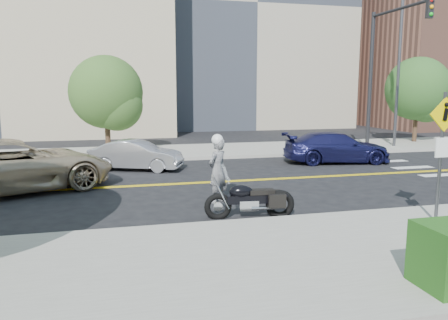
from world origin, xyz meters
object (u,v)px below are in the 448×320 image
(motorcyclist, at_px, (217,169))
(parked_car_blue, at_px, (337,147))
(pedestrian_sign, at_px, (442,145))
(motorcycle, at_px, (250,191))
(suv, at_px, (14,165))
(parked_car_silver, at_px, (136,155))

(motorcyclist, height_order, parked_car_blue, motorcyclist)
(pedestrian_sign, bearing_deg, parked_car_blue, 75.79)
(pedestrian_sign, distance_m, motorcycle, 4.56)
(suv, bearing_deg, motorcycle, -148.47)
(pedestrian_sign, bearing_deg, parked_car_silver, 124.43)
(suv, relative_size, parked_car_silver, 1.66)
(suv, bearing_deg, parked_car_blue, -100.90)
(parked_car_silver, bearing_deg, parked_car_blue, -69.86)
(pedestrian_sign, distance_m, parked_car_silver, 11.49)
(pedestrian_sign, distance_m, suv, 12.22)
(parked_car_silver, xyz_separation_m, parked_car_blue, (8.77, -0.24, 0.07))
(pedestrian_sign, xyz_separation_m, suv, (-10.38, 6.36, -1.11))
(motorcycle, bearing_deg, suv, 150.64)
(motorcyclist, height_order, motorcycle, motorcyclist)
(pedestrian_sign, relative_size, motorcyclist, 1.52)
(motorcyclist, xyz_separation_m, motorcycle, (0.46, -1.68, -0.31))
(motorcycle, distance_m, suv, 7.84)
(motorcyclist, distance_m, parked_car_silver, 6.22)
(pedestrian_sign, xyz_separation_m, parked_car_blue, (2.32, 9.17, -1.28))
(motorcyclist, xyz_separation_m, suv, (-5.95, 2.82, -0.13))
(motorcyclist, height_order, parked_car_silver, motorcyclist)
(pedestrian_sign, xyz_separation_m, motorcyclist, (-4.43, 3.54, -0.98))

